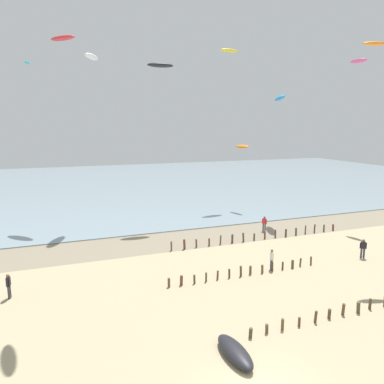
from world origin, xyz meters
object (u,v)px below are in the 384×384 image
object	(u,v)px
kite_aloft_12	(229,50)
person_nearest_camera	(264,223)
kite_aloft_6	(242,147)
kite_aloft_7	(27,63)
kite_aloft_1	(375,43)
person_trailing_behind	(272,259)
kite_aloft_11	(160,65)
kite_aloft_8	(280,98)
grounded_kite	(235,352)
person_left_flank	(363,248)
kite_aloft_10	(92,57)
person_mid_beach	(9,285)
kite_aloft_2	(359,61)
kite_aloft_9	(63,38)

from	to	relation	value
kite_aloft_12	person_nearest_camera	bearing A→B (deg)	-106.40
kite_aloft_6	kite_aloft_7	size ratio (longest dim) A/B	1.29
kite_aloft_1	person_trailing_behind	bearing A→B (deg)	-167.86
kite_aloft_6	kite_aloft_11	world-z (taller)	kite_aloft_11
kite_aloft_8	kite_aloft_12	distance (m)	12.62
grounded_kite	kite_aloft_11	xyz separation A→B (m)	(3.53, 26.74, 17.96)
grounded_kite	kite_aloft_8	world-z (taller)	kite_aloft_8
person_left_flank	kite_aloft_10	size ratio (longest dim) A/B	0.51
person_mid_beach	person_left_flank	bearing A→B (deg)	-4.78
person_trailing_behind	kite_aloft_2	size ratio (longest dim) A/B	0.85
person_nearest_camera	kite_aloft_6	bearing A→B (deg)	75.63
kite_aloft_11	kite_aloft_12	distance (m)	13.96
kite_aloft_2	kite_aloft_12	bearing A→B (deg)	-158.65
kite_aloft_7	kite_aloft_9	size ratio (longest dim) A/B	0.51
person_nearest_camera	kite_aloft_1	size ratio (longest dim) A/B	0.89
kite_aloft_12	person_trailing_behind	bearing A→B (deg)	-113.93
grounded_kite	kite_aloft_7	size ratio (longest dim) A/B	1.67
grounded_kite	kite_aloft_8	size ratio (longest dim) A/B	0.90
person_nearest_camera	kite_aloft_12	world-z (taller)	kite_aloft_12
kite_aloft_8	kite_aloft_11	size ratio (longest dim) A/B	1.11
grounded_kite	kite_aloft_11	distance (m)	32.41
person_nearest_camera	person_left_flank	world-z (taller)	same
person_mid_beach	kite_aloft_2	bearing A→B (deg)	13.07
person_left_flank	kite_aloft_1	xyz separation A→B (m)	(-1.02, -0.25, 16.71)
person_mid_beach	kite_aloft_2	size ratio (longest dim) A/B	0.85
kite_aloft_6	kite_aloft_9	distance (m)	25.82
grounded_kite	kite_aloft_12	bearing A→B (deg)	152.57
person_left_flank	kite_aloft_7	distance (m)	46.71
kite_aloft_7	kite_aloft_12	distance (m)	27.81
kite_aloft_8	kite_aloft_11	world-z (taller)	kite_aloft_11
person_trailing_behind	kite_aloft_6	bearing A→B (deg)	68.87
person_nearest_camera	kite_aloft_7	bearing A→B (deg)	137.31
kite_aloft_8	kite_aloft_9	size ratio (longest dim) A/B	0.96
grounded_kite	kite_aloft_12	distance (m)	42.52
grounded_kite	person_left_flank	bearing A→B (deg)	113.83
person_trailing_behind	person_nearest_camera	bearing A→B (deg)	61.75
grounded_kite	kite_aloft_1	bearing A→B (deg)	114.56
person_mid_beach	kite_aloft_10	xyz separation A→B (m)	(7.52, 17.75, 18.09)
kite_aloft_11	kite_aloft_9	bearing A→B (deg)	157.42
kite_aloft_8	kite_aloft_11	xyz separation A→B (m)	(-13.73, 3.69, 3.53)
person_mid_beach	kite_aloft_6	world-z (taller)	kite_aloft_6
kite_aloft_2	kite_aloft_12	xyz separation A→B (m)	(-9.58, 14.17, 3.18)
kite_aloft_11	kite_aloft_12	bearing A→B (deg)	31.22
person_left_flank	grounded_kite	size ratio (longest dim) A/B	0.56
person_nearest_camera	kite_aloft_8	distance (m)	15.35
person_nearest_camera	kite_aloft_9	distance (m)	31.33
kite_aloft_10	kite_aloft_2	bearing A→B (deg)	95.77
kite_aloft_9	kite_aloft_2	bearing A→B (deg)	23.52
kite_aloft_12	kite_aloft_2	bearing A→B (deg)	-62.53
person_left_flank	kite_aloft_7	bearing A→B (deg)	131.13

